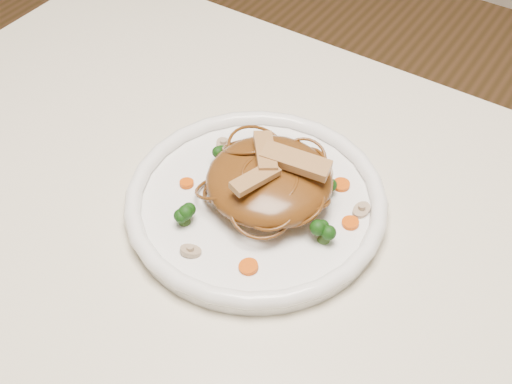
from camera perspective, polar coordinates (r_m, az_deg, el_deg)
The scene contains 19 objects.
table at distance 0.81m, azimuth 1.07°, elevation -10.14°, with size 1.20×0.80×0.75m.
plate at distance 0.77m, azimuth 0.00°, elevation -1.13°, with size 0.30×0.30×0.02m, color white.
noodle_mound at distance 0.75m, azimuth 1.17°, elevation 1.04°, with size 0.15×0.15×0.05m, color #582E10.
chicken_a at distance 0.72m, azimuth 3.47°, elevation 2.69°, with size 0.08×0.03×0.01m, color tan.
chicken_b at distance 0.74m, azimuth 0.80°, elevation 3.50°, with size 0.07×0.02×0.01m, color tan.
chicken_c at distance 0.71m, azimuth -0.06°, elevation 1.17°, with size 0.06×0.02×0.01m, color tan.
broccoli_0 at distance 0.76m, azimuth 5.93°, elevation 0.44°, with size 0.02×0.02×0.03m, color #16450E, non-canonical shape.
broccoli_1 at distance 0.79m, azimuth -3.01°, elevation 3.25°, with size 0.03×0.03×0.03m, color #16450E, non-canonical shape.
broccoli_2 at distance 0.73m, azimuth -6.30°, elevation -1.91°, with size 0.02×0.02×0.03m, color #16450E, non-canonical shape.
broccoli_3 at distance 0.71m, azimuth 5.97°, elevation -3.34°, with size 0.03×0.03×0.03m, color #16450E, non-canonical shape.
carrot_0 at distance 0.78m, azimuth 7.40°, elevation 0.63°, with size 0.02×0.02×0.01m, color #EC5908.
carrot_1 at distance 0.78m, azimuth -6.04°, elevation 0.77°, with size 0.02×0.02×0.01m, color #EC5908.
carrot_2 at distance 0.74m, azimuth 8.19°, elevation -2.67°, with size 0.02×0.02×0.01m, color #EC5908.
carrot_3 at distance 0.81m, azimuth 1.36°, elevation 3.24°, with size 0.02×0.02×0.01m, color #EC5908.
carrot_4 at distance 0.70m, azimuth -0.66°, elevation -6.50°, with size 0.02×0.02×0.01m, color #EC5908.
mushroom_0 at distance 0.71m, azimuth -5.70°, elevation -5.12°, with size 0.02×0.02×0.01m, color #C9B397.
mushroom_1 at distance 0.76m, azimuth 9.11°, elevation -1.56°, with size 0.02×0.02×0.01m, color #C9B397.
mushroom_2 at distance 0.83m, azimuth -2.82°, elevation 4.11°, with size 0.03×0.03×0.01m, color #C9B397.
mushroom_3 at distance 0.79m, azimuth 6.10°, elevation 1.60°, with size 0.02×0.02×0.01m, color #C9B397.
Camera 1 is at (0.23, -0.38, 1.33)m, focal length 46.11 mm.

